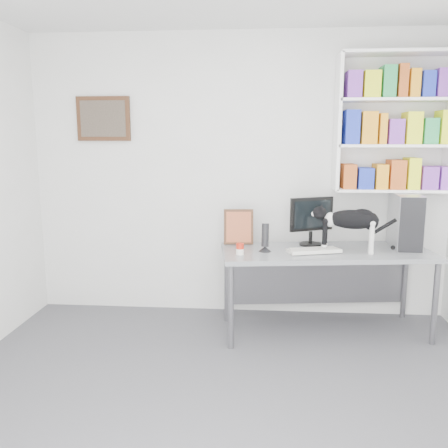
% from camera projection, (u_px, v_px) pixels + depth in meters
% --- Properties ---
extents(room, '(4.01, 4.01, 2.70)m').
position_uv_depth(room, '(220.00, 206.00, 2.61)').
color(room, '#4F4F54').
rests_on(room, ground).
extents(bookshelf, '(1.03, 0.28, 1.24)m').
position_uv_depth(bookshelf, '(394.00, 123.00, 4.23)').
color(bookshelf, white).
rests_on(bookshelf, room).
extents(wall_art, '(0.52, 0.04, 0.42)m').
position_uv_depth(wall_art, '(103.00, 119.00, 4.55)').
color(wall_art, '#4A2A18').
rests_on(wall_art, room).
extents(desk, '(1.88, 0.93, 0.75)m').
position_uv_depth(desk, '(325.00, 291.00, 4.20)').
color(desk, gray).
rests_on(desk, room).
extents(monitor, '(0.47, 0.36, 0.45)m').
position_uv_depth(monitor, '(311.00, 221.00, 4.29)').
color(monitor, black).
rests_on(monitor, desk).
extents(keyboard, '(0.47, 0.29, 0.03)m').
position_uv_depth(keyboard, '(314.00, 251.00, 4.05)').
color(keyboard, silver).
rests_on(keyboard, desk).
extents(pc_tower, '(0.24, 0.49, 0.48)m').
position_uv_depth(pc_tower, '(405.00, 221.00, 4.21)').
color(pc_tower, '#B7B7BC').
rests_on(pc_tower, desk).
extents(speaker, '(0.12, 0.12, 0.25)m').
position_uv_depth(speaker, '(265.00, 237.00, 4.07)').
color(speaker, black).
rests_on(speaker, desk).
extents(leaning_print, '(0.28, 0.13, 0.33)m').
position_uv_depth(leaning_print, '(239.00, 226.00, 4.34)').
color(leaning_print, '#4A2A18').
rests_on(leaning_print, desk).
extents(soup_can, '(0.08, 0.08, 0.10)m').
position_uv_depth(soup_can, '(240.00, 249.00, 3.97)').
color(soup_can, red).
rests_on(soup_can, desk).
extents(cat, '(0.64, 0.27, 0.39)m').
position_uv_depth(cat, '(350.00, 230.00, 4.03)').
color(cat, black).
rests_on(cat, desk).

